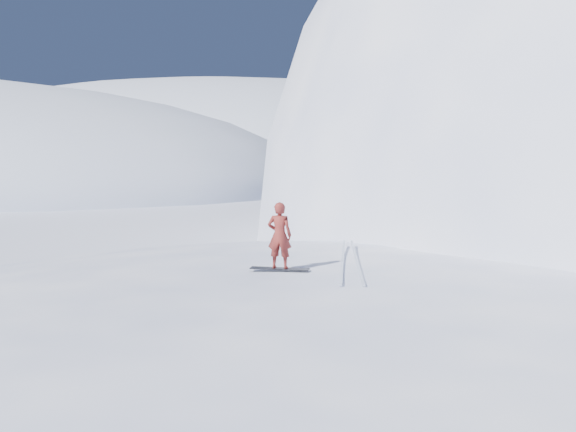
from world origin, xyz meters
name	(u,v)px	position (x,y,z in m)	size (l,w,h in m)	color
near_ridge	(437,383)	(1.00, 3.00, 0.00)	(36.00, 28.00, 4.80)	white
far_ridge_c	(204,172)	(-40.00, 110.00, 0.00)	(140.00, 90.00, 36.00)	white
wind_bumps	(363,393)	(-0.56, 2.12, 0.00)	(16.00, 14.40, 1.00)	white
snowboard	(280,269)	(-2.53, 3.01, 2.41)	(1.34, 0.25, 0.02)	black
snowboarder	(280,235)	(-2.53, 3.01, 3.17)	(0.55, 0.36, 1.50)	maroon
board_tracks	(350,258)	(-1.10, 4.59, 2.42)	(1.09, 5.98, 0.04)	silver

